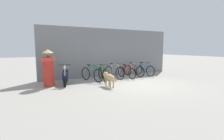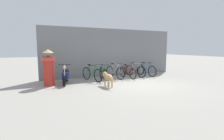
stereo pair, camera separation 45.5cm
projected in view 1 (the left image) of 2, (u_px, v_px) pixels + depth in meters
name	position (u px, v px, depth m)	size (l,w,h in m)	color
ground_plane	(140.00, 84.00, 8.82)	(60.00, 60.00, 0.00)	#9E998E
shop_wall_back	(111.00, 53.00, 11.32)	(8.99, 0.20, 3.01)	slate
bicycle_0	(92.00, 74.00, 9.54)	(0.64, 1.68, 0.93)	black
bicycle_1	(102.00, 74.00, 9.77)	(0.47, 1.70, 0.91)	black
bicycle_2	(114.00, 72.00, 10.26)	(0.52, 1.64, 0.93)	black
bicycle_3	(126.00, 72.00, 10.51)	(0.46, 1.71, 0.84)	black
bicycle_4	(134.00, 71.00, 11.09)	(0.51, 1.75, 0.90)	black
bicycle_5	(144.00, 70.00, 11.45)	(0.46, 1.74, 0.90)	black
motorcycle	(66.00, 77.00, 8.66)	(0.70, 1.74, 1.03)	black
stray_dog	(109.00, 77.00, 8.16)	(0.30, 1.21, 0.66)	tan
person_in_robes	(49.00, 68.00, 8.16)	(0.70, 0.70, 1.75)	#B72D23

